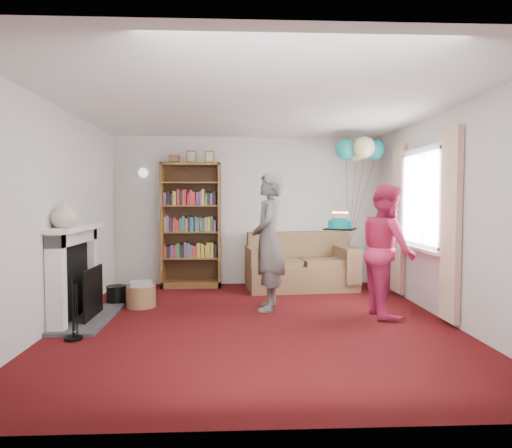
{
  "coord_description": "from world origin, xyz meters",
  "views": [
    {
      "loc": [
        -0.25,
        -5.26,
        1.43
      ],
      "look_at": [
        0.03,
        0.6,
        1.12
      ],
      "focal_mm": 32.0,
      "sensor_mm": 36.0,
      "label": 1
    }
  ],
  "objects": [
    {
      "name": "ground",
      "position": [
        0.0,
        0.0,
        0.0
      ],
      "size": [
        5.0,
        5.0,
        0.0
      ],
      "primitive_type": "plane",
      "color": "#360809",
      "rests_on": "ground"
    },
    {
      "name": "wall_back",
      "position": [
        0.0,
        2.51,
        1.25
      ],
      "size": [
        4.5,
        0.02,
        2.5
      ],
      "primitive_type": "cube",
      "color": "silver",
      "rests_on": "ground"
    },
    {
      "name": "wall_left",
      "position": [
        -2.26,
        0.0,
        1.25
      ],
      "size": [
        0.02,
        5.0,
        2.5
      ],
      "primitive_type": "cube",
      "color": "silver",
      "rests_on": "ground"
    },
    {
      "name": "wall_right",
      "position": [
        2.26,
        0.0,
        1.25
      ],
      "size": [
        0.02,
        5.0,
        2.5
      ],
      "primitive_type": "cube",
      "color": "silver",
      "rests_on": "ground"
    },
    {
      "name": "ceiling",
      "position": [
        0.0,
        0.0,
        2.5
      ],
      "size": [
        4.5,
        5.0,
        0.01
      ],
      "primitive_type": "cube",
      "color": "white",
      "rests_on": "wall_back"
    },
    {
      "name": "fireplace",
      "position": [
        -2.09,
        0.19,
        0.51
      ],
      "size": [
        0.55,
        1.8,
        1.12
      ],
      "color": "#3F3F42",
      "rests_on": "ground"
    },
    {
      "name": "window_bay",
      "position": [
        2.21,
        0.6,
        1.2
      ],
      "size": [
        0.14,
        2.02,
        2.2
      ],
      "color": "white",
      "rests_on": "ground"
    },
    {
      "name": "wall_sconce",
      "position": [
        -1.75,
        2.36,
        1.88
      ],
      "size": [
        0.16,
        0.23,
        0.16
      ],
      "color": "gold",
      "rests_on": "ground"
    },
    {
      "name": "bookcase",
      "position": [
        -0.96,
        2.3,
        0.99
      ],
      "size": [
        0.96,
        0.42,
        2.24
      ],
      "color": "#472B14",
      "rests_on": "ground"
    },
    {
      "name": "sofa",
      "position": [
        0.81,
        2.07,
        0.34
      ],
      "size": [
        1.7,
        0.9,
        0.9
      ],
      "rotation": [
        0.0,
        0.0,
        0.1
      ],
      "color": "brown",
      "rests_on": "ground"
    },
    {
      "name": "wicker_basket",
      "position": [
        -1.5,
        0.84,
        0.16
      ],
      "size": [
        0.38,
        0.38,
        0.35
      ],
      "rotation": [
        0.0,
        0.0,
        0.2
      ],
      "color": "#A77B4E",
      "rests_on": "ground"
    },
    {
      "name": "person_striped",
      "position": [
        0.19,
        0.63,
        0.9
      ],
      "size": [
        0.52,
        0.71,
        1.79
      ],
      "primitive_type": "imported",
      "rotation": [
        0.0,
        0.0,
        -1.71
      ],
      "color": "black",
      "rests_on": "ground"
    },
    {
      "name": "person_magenta",
      "position": [
        1.64,
        0.27,
        0.82
      ],
      "size": [
        0.63,
        0.8,
        1.63
      ],
      "primitive_type": "imported",
      "rotation": [
        0.0,
        0.0,
        1.59
      ],
      "color": "#C82857",
      "rests_on": "ground"
    },
    {
      "name": "birthday_cake",
      "position": [
        1.07,
        0.35,
        1.13
      ],
      "size": [
        0.35,
        0.35,
        0.22
      ],
      "rotation": [
        0.0,
        0.0,
        -0.43
      ],
      "color": "black",
      "rests_on": "ground"
    },
    {
      "name": "balloons",
      "position": [
        1.7,
        1.78,
        2.22
      ],
      "size": [
        0.77,
        0.77,
        1.72
      ],
      "color": "#3F3F3F",
      "rests_on": "ground"
    },
    {
      "name": "mantel_vase",
      "position": [
        -2.12,
        -0.15,
        1.28
      ],
      "size": [
        0.34,
        0.34,
        0.31
      ],
      "primitive_type": "imported",
      "rotation": [
        0.0,
        0.0,
        -0.17
      ],
      "color": "beige",
      "rests_on": "fireplace"
    }
  ]
}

